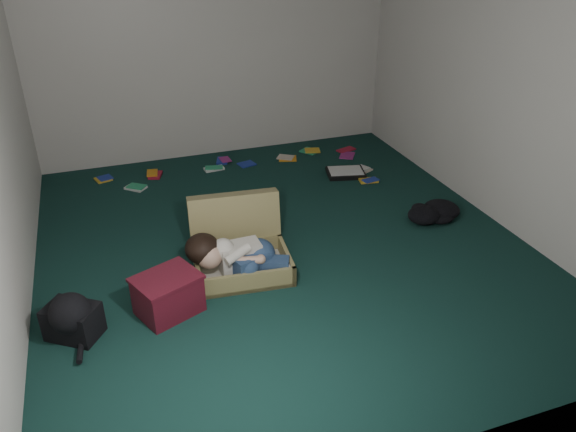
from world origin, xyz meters
TOP-DOWN VIEW (x-y plane):
  - floor at (0.00, 0.00)m, footprint 4.50×4.50m
  - wall_back at (0.00, 2.25)m, footprint 4.50×0.00m
  - wall_front at (0.00, -2.25)m, footprint 4.50×0.00m
  - wall_right at (2.00, 0.00)m, footprint 0.00×4.50m
  - suitcase at (-0.43, -0.19)m, footprint 0.80×0.79m
  - person at (-0.50, -0.36)m, footprint 0.79×0.44m
  - maroon_bin at (-1.06, -0.61)m, footprint 0.53×0.48m
  - backpack at (-1.70, -0.66)m, footprint 0.54×0.52m
  - clothing_pile at (1.48, -0.02)m, footprint 0.49×0.43m
  - paper_tray at (1.12, 1.14)m, footprint 0.46×0.38m
  - book_scatter at (0.31, 1.66)m, footprint 3.01×1.27m

SIDE VIEW (x-z plane):
  - floor at x=0.00m, z-range 0.00..0.00m
  - book_scatter at x=0.31m, z-range 0.00..0.02m
  - paper_tray at x=1.12m, z-range 0.00..0.06m
  - clothing_pile at x=1.48m, z-range 0.00..0.14m
  - backpack at x=-1.70m, z-range 0.00..0.25m
  - maroon_bin at x=-1.06m, z-range 0.00..0.30m
  - suitcase at x=-0.43m, z-range -0.11..0.43m
  - person at x=-0.50m, z-range 0.04..0.37m
  - wall_back at x=0.00m, z-range -0.95..3.55m
  - wall_front at x=0.00m, z-range -0.95..3.55m
  - wall_right at x=2.00m, z-range -0.95..3.55m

